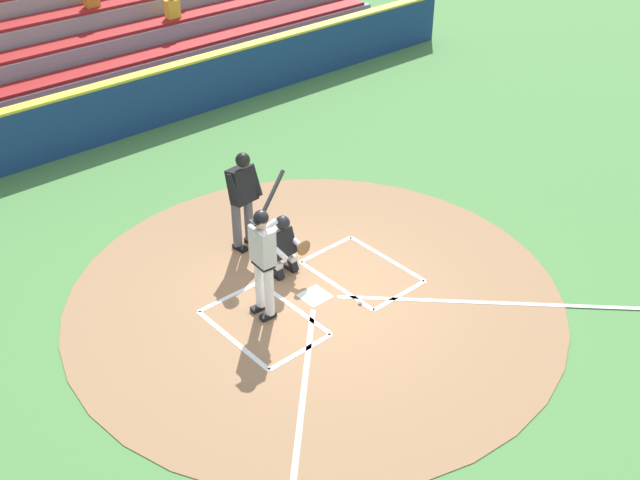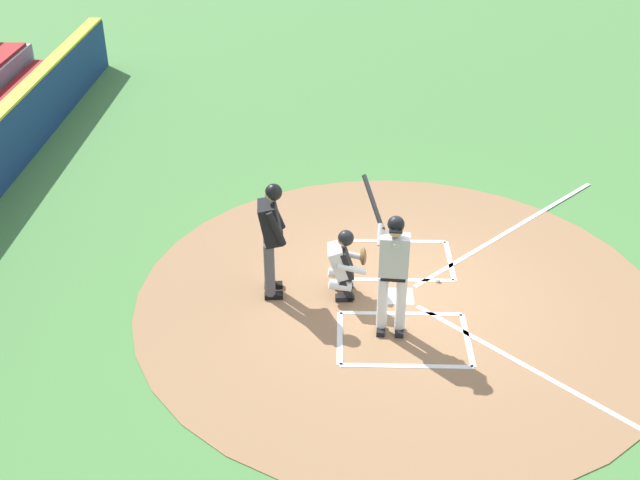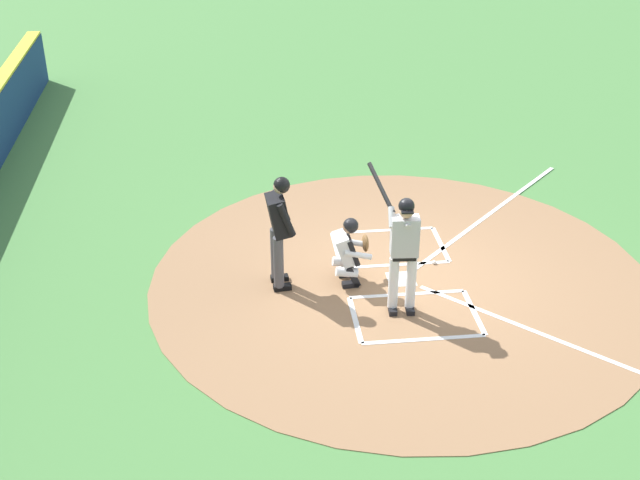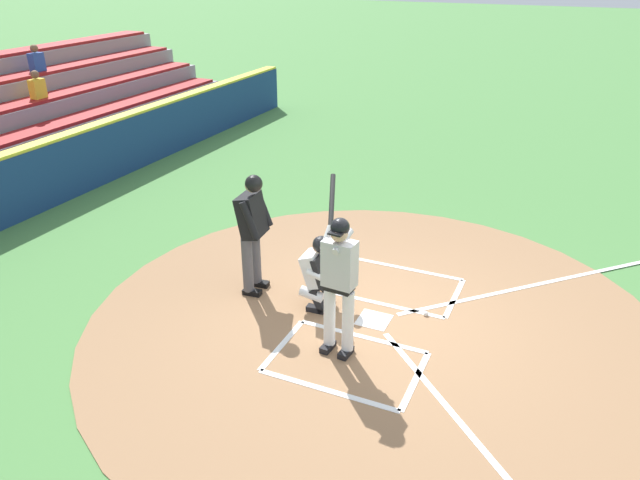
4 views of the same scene
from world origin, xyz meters
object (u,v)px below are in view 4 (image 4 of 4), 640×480
Objects in this scene: catcher at (320,270)px; plate_umpire at (252,226)px; baseball at (426,314)px; batter at (339,276)px.

plate_umpire is (-0.00, -1.08, 0.49)m from catcher.
baseball is at bearing 98.11° from plate_umpire.
plate_umpire is 25.20× the size of baseball.
catcher is at bearing -144.21° from batter.
plate_umpire is 2.78m from baseball.
catcher is 1.62m from baseball.
batter is at bearing 62.37° from plate_umpire.
baseball is (-0.36, 2.56, -1.04)m from plate_umpire.
plate_umpire is at bearing -117.63° from batter.
catcher is (-0.90, -0.65, -0.51)m from batter.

